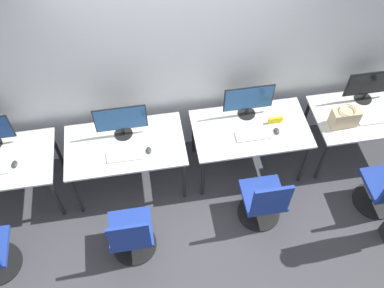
% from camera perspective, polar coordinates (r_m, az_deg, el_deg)
% --- Properties ---
extents(ground_plane, '(20.00, 20.00, 0.00)m').
position_cam_1_polar(ground_plane, '(5.05, 0.27, -7.26)').
color(ground_plane, '#3D3D42').
extents(wall_back, '(12.00, 0.05, 2.80)m').
position_cam_1_polar(wall_back, '(4.48, -1.51, 11.30)').
color(wall_back, silver).
rests_on(wall_back, ground_plane).
extents(mouse_far_left, '(0.06, 0.09, 0.03)m').
position_cam_1_polar(mouse_far_left, '(4.78, -22.57, -2.48)').
color(mouse_far_left, '#333333').
rests_on(mouse_far_left, desk_far_left).
extents(desk_left, '(1.28, 0.74, 0.72)m').
position_cam_1_polar(desk_left, '(4.69, -8.87, -0.58)').
color(desk_left, silver).
rests_on(desk_left, ground_plane).
extents(monitor_left, '(0.55, 0.20, 0.42)m').
position_cam_1_polar(monitor_left, '(4.55, -9.46, 3.09)').
color(monitor_left, black).
rests_on(monitor_left, desk_left).
extents(keyboard_left, '(0.39, 0.15, 0.02)m').
position_cam_1_polar(keyboard_left, '(4.54, -8.86, -1.51)').
color(keyboard_left, silver).
rests_on(keyboard_left, desk_left).
extents(mouse_left, '(0.06, 0.09, 0.03)m').
position_cam_1_polar(mouse_left, '(4.54, -5.79, -0.83)').
color(mouse_left, '#333333').
rests_on(mouse_left, desk_left).
extents(office_chair_left, '(0.48, 0.48, 0.87)m').
position_cam_1_polar(office_chair_left, '(4.49, -8.06, -12.07)').
color(office_chair_left, black).
rests_on(office_chair_left, ground_plane).
extents(desk_right, '(1.28, 0.74, 0.72)m').
position_cam_1_polar(desk_right, '(4.82, 7.78, 1.59)').
color(desk_right, silver).
rests_on(desk_right, ground_plane).
extents(monitor_right, '(0.55, 0.20, 0.42)m').
position_cam_1_polar(monitor_right, '(4.72, 7.55, 5.81)').
color(monitor_right, black).
rests_on(monitor_right, desk_right).
extents(keyboard_right, '(0.39, 0.15, 0.02)m').
position_cam_1_polar(keyboard_right, '(4.69, 8.20, 1.19)').
color(keyboard_right, silver).
rests_on(keyboard_right, desk_right).
extents(mouse_right, '(0.06, 0.09, 0.03)m').
position_cam_1_polar(mouse_right, '(4.76, 11.23, 1.71)').
color(mouse_right, '#333333').
rests_on(mouse_right, desk_right).
extents(office_chair_right, '(0.48, 0.48, 0.87)m').
position_cam_1_polar(office_chair_right, '(4.69, 9.52, -7.67)').
color(office_chair_right, black).
rests_on(office_chair_right, ground_plane).
extents(desk_far_right, '(1.28, 0.74, 0.72)m').
position_cam_1_polar(desk_far_right, '(5.32, 22.45, 3.40)').
color(desk_far_right, silver).
rests_on(desk_far_right, ground_plane).
extents(monitor_far_right, '(0.55, 0.20, 0.42)m').
position_cam_1_polar(monitor_far_right, '(5.24, 22.55, 7.27)').
color(monitor_far_right, black).
rests_on(monitor_far_right, desk_far_right).
extents(keyboard_far_right, '(0.39, 0.15, 0.02)m').
position_cam_1_polar(keyboard_far_right, '(5.21, 23.14, 3.12)').
color(keyboard_far_right, silver).
rests_on(keyboard_far_right, desk_far_right).
extents(handbag, '(0.30, 0.18, 0.25)m').
position_cam_1_polar(handbag, '(4.95, 19.68, 3.34)').
color(handbag, tan).
rests_on(handbag, desk_far_right).
extents(placard_right, '(0.16, 0.03, 0.08)m').
position_cam_1_polar(placard_right, '(4.83, 11.05, 3.15)').
color(placard_right, yellow).
rests_on(placard_right, desk_right).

